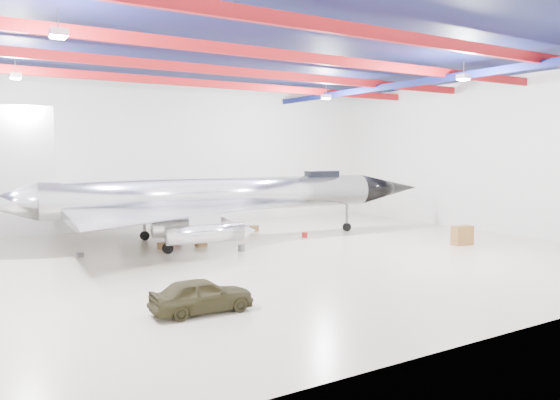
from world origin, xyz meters
TOP-DOWN VIEW (x-y plane):
  - floor at (0.00, 0.00)m, footprint 40.00×40.00m
  - wall_back at (0.00, 15.00)m, footprint 40.00×0.00m
  - wall_right at (20.00, 0.00)m, footprint 0.00×30.00m
  - ceiling at (0.00, 0.00)m, footprint 40.00×40.00m
  - ceiling_structure at (0.00, 0.00)m, footprint 39.50×29.50m
  - jet_aircraft at (1.70, 6.13)m, footprint 30.44×18.65m
  - jeep at (-5.76, -7.76)m, footprint 3.80×1.68m
  - desk at (13.85, -3.05)m, footprint 1.38×0.80m
  - crate_ply at (-2.43, 5.53)m, footprint 0.66×0.60m
  - toolbox_red at (-1.23, 6.34)m, footprint 0.49×0.42m
  - engine_drum at (1.18, 2.30)m, footprint 0.50×0.50m
  - parts_bin at (5.67, 8.93)m, footprint 0.68×0.57m
  - crate_small at (-7.19, 5.52)m, footprint 0.37×0.32m
  - tool_chest at (7.25, 4.64)m, footprint 0.49×0.49m
  - oil_barrel at (-0.18, 5.02)m, footprint 0.69×0.58m
  - spares_box at (0.12, 9.41)m, footprint 0.49×0.49m

SIDE VIEW (x-z plane):
  - floor at x=0.00m, z-range 0.00..0.00m
  - crate_small at x=-7.19m, z-range 0.00..0.23m
  - toolbox_red at x=-1.23m, z-range 0.00..0.31m
  - tool_chest at x=7.25m, z-range 0.00..0.35m
  - crate_ply at x=-2.43m, z-range 0.00..0.38m
  - engine_drum at x=1.18m, z-range 0.00..0.39m
  - spares_box at x=0.12m, z-range 0.00..0.39m
  - parts_bin at x=5.67m, z-range 0.00..0.44m
  - oil_barrel at x=-0.18m, z-range 0.00..0.44m
  - desk at x=13.85m, z-range 0.00..1.20m
  - jeep at x=-5.76m, z-range 0.00..1.27m
  - jet_aircraft at x=1.70m, z-range -1.43..6.87m
  - wall_back at x=0.00m, z-range -14.50..25.50m
  - wall_right at x=20.00m, z-range -9.50..20.50m
  - ceiling_structure at x=0.00m, z-range 9.79..10.86m
  - ceiling at x=0.00m, z-range 11.00..11.00m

